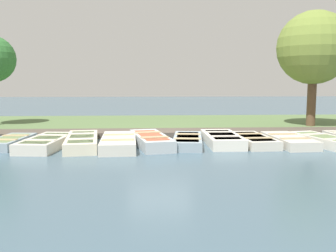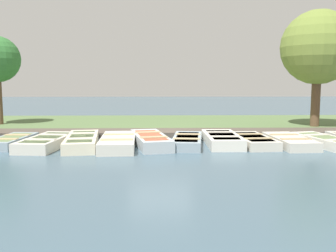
{
  "view_description": "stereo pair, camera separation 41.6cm",
  "coord_description": "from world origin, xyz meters",
  "px_view_note": "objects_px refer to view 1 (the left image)",
  "views": [
    {
      "loc": [
        14.49,
        -0.48,
        2.38
      ],
      "look_at": [
        0.43,
        0.27,
        0.65
      ],
      "focal_mm": 40.0,
      "sensor_mm": 36.0,
      "label": 1
    },
    {
      "loc": [
        14.5,
        -0.06,
        2.38
      ],
      "look_at": [
        0.43,
        0.27,
        0.65
      ],
      "focal_mm": 40.0,
      "sensor_mm": 36.0,
      "label": 2
    }
  ],
  "objects_px": {
    "rowboat_4": "(119,142)",
    "rowboat_7": "(222,139)",
    "rowboat_9": "(289,140)",
    "rowboat_10": "(326,141)",
    "park_tree_left": "(314,48)",
    "rowboat_1": "(10,142)",
    "rowboat_6": "(188,141)",
    "rowboat_5": "(151,140)",
    "rowboat_8": "(253,140)",
    "rowboat_2": "(47,142)",
    "rowboat_3": "(82,141)"
  },
  "relations": [
    {
      "from": "rowboat_4",
      "to": "rowboat_7",
      "type": "xyz_separation_m",
      "value": [
        -0.49,
        3.8,
        0.0
      ]
    },
    {
      "from": "rowboat_9",
      "to": "rowboat_10",
      "type": "height_order",
      "value": "rowboat_10"
    },
    {
      "from": "rowboat_9",
      "to": "park_tree_left",
      "type": "relative_size",
      "value": 0.52
    },
    {
      "from": "rowboat_1",
      "to": "rowboat_4",
      "type": "relative_size",
      "value": 0.82
    },
    {
      "from": "rowboat_6",
      "to": "rowboat_9",
      "type": "relative_size",
      "value": 1.03
    },
    {
      "from": "rowboat_4",
      "to": "rowboat_5",
      "type": "relative_size",
      "value": 0.96
    },
    {
      "from": "rowboat_5",
      "to": "park_tree_left",
      "type": "relative_size",
      "value": 0.61
    },
    {
      "from": "rowboat_4",
      "to": "rowboat_10",
      "type": "height_order",
      "value": "rowboat_4"
    },
    {
      "from": "rowboat_8",
      "to": "rowboat_9",
      "type": "bearing_deg",
      "value": 78.06
    },
    {
      "from": "rowboat_5",
      "to": "rowboat_10",
      "type": "height_order",
      "value": "rowboat_5"
    },
    {
      "from": "rowboat_1",
      "to": "rowboat_8",
      "type": "distance_m",
      "value": 8.9
    },
    {
      "from": "rowboat_2",
      "to": "rowboat_7",
      "type": "distance_m",
      "value": 6.36
    },
    {
      "from": "park_tree_left",
      "to": "rowboat_8",
      "type": "bearing_deg",
      "value": -44.03
    },
    {
      "from": "rowboat_6",
      "to": "rowboat_7",
      "type": "height_order",
      "value": "rowboat_7"
    },
    {
      "from": "rowboat_3",
      "to": "rowboat_10",
      "type": "relative_size",
      "value": 1.06
    },
    {
      "from": "rowboat_2",
      "to": "rowboat_10",
      "type": "xyz_separation_m",
      "value": [
        0.14,
        10.07,
        -0.01
      ]
    },
    {
      "from": "rowboat_7",
      "to": "rowboat_9",
      "type": "xyz_separation_m",
      "value": [
        0.27,
        2.43,
        -0.03
      ]
    },
    {
      "from": "rowboat_3",
      "to": "rowboat_4",
      "type": "bearing_deg",
      "value": 72.39
    },
    {
      "from": "rowboat_3",
      "to": "rowboat_5",
      "type": "xyz_separation_m",
      "value": [
        -0.11,
        2.47,
        0.01
      ]
    },
    {
      "from": "rowboat_1",
      "to": "rowboat_9",
      "type": "bearing_deg",
      "value": 93.26
    },
    {
      "from": "rowboat_5",
      "to": "rowboat_7",
      "type": "xyz_separation_m",
      "value": [
        -0.14,
        2.65,
        -0.01
      ]
    },
    {
      "from": "rowboat_10",
      "to": "rowboat_3",
      "type": "bearing_deg",
      "value": -105.14
    },
    {
      "from": "rowboat_4",
      "to": "rowboat_5",
      "type": "height_order",
      "value": "rowboat_5"
    },
    {
      "from": "rowboat_2",
      "to": "rowboat_7",
      "type": "relative_size",
      "value": 1.08
    },
    {
      "from": "rowboat_6",
      "to": "rowboat_4",
      "type": "bearing_deg",
      "value": -75.36
    },
    {
      "from": "rowboat_5",
      "to": "rowboat_10",
      "type": "xyz_separation_m",
      "value": [
        0.38,
        6.37,
        -0.03
      ]
    },
    {
      "from": "rowboat_10",
      "to": "park_tree_left",
      "type": "height_order",
      "value": "park_tree_left"
    },
    {
      "from": "rowboat_2",
      "to": "rowboat_9",
      "type": "xyz_separation_m",
      "value": [
        -0.11,
        8.78,
        -0.02
      ]
    },
    {
      "from": "rowboat_4",
      "to": "rowboat_8",
      "type": "xyz_separation_m",
      "value": [
        -0.4,
        4.94,
        -0.03
      ]
    },
    {
      "from": "rowboat_3",
      "to": "rowboat_4",
      "type": "height_order",
      "value": "rowboat_3"
    },
    {
      "from": "rowboat_2",
      "to": "park_tree_left",
      "type": "relative_size",
      "value": 0.56
    },
    {
      "from": "rowboat_6",
      "to": "rowboat_8",
      "type": "xyz_separation_m",
      "value": [
        -0.06,
        2.45,
        -0.01
      ]
    },
    {
      "from": "rowboat_1",
      "to": "park_tree_left",
      "type": "relative_size",
      "value": 0.48
    },
    {
      "from": "rowboat_7",
      "to": "park_tree_left",
      "type": "distance_m",
      "value": 7.53
    },
    {
      "from": "rowboat_5",
      "to": "rowboat_1",
      "type": "bearing_deg",
      "value": -103.05
    },
    {
      "from": "rowboat_3",
      "to": "rowboat_5",
      "type": "bearing_deg",
      "value": 85.25
    },
    {
      "from": "rowboat_7",
      "to": "rowboat_2",
      "type": "bearing_deg",
      "value": -86.8
    },
    {
      "from": "rowboat_6",
      "to": "rowboat_5",
      "type": "bearing_deg",
      "value": -83.7
    },
    {
      "from": "rowboat_6",
      "to": "rowboat_10",
      "type": "relative_size",
      "value": 0.9
    },
    {
      "from": "rowboat_7",
      "to": "rowboat_9",
      "type": "distance_m",
      "value": 2.45
    },
    {
      "from": "rowboat_1",
      "to": "rowboat_4",
      "type": "height_order",
      "value": "rowboat_4"
    },
    {
      "from": "rowboat_5",
      "to": "rowboat_10",
      "type": "bearing_deg",
      "value": 75.26
    },
    {
      "from": "rowboat_8",
      "to": "park_tree_left",
      "type": "xyz_separation_m",
      "value": [
        -4.15,
        4.01,
        3.72
      ]
    },
    {
      "from": "rowboat_6",
      "to": "park_tree_left",
      "type": "xyz_separation_m",
      "value": [
        -4.22,
        6.46,
        3.71
      ]
    },
    {
      "from": "rowboat_10",
      "to": "park_tree_left",
      "type": "distance_m",
      "value": 6.07
    },
    {
      "from": "rowboat_2",
      "to": "rowboat_10",
      "type": "distance_m",
      "value": 10.07
    },
    {
      "from": "rowboat_3",
      "to": "rowboat_6",
      "type": "bearing_deg",
      "value": 84.11
    },
    {
      "from": "rowboat_4",
      "to": "rowboat_7",
      "type": "bearing_deg",
      "value": 94.78
    },
    {
      "from": "rowboat_4",
      "to": "rowboat_9",
      "type": "bearing_deg",
      "value": 89.45
    },
    {
      "from": "rowboat_1",
      "to": "rowboat_9",
      "type": "distance_m",
      "value": 10.19
    }
  ]
}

